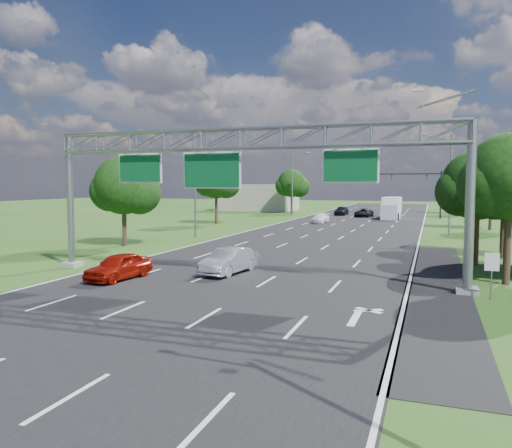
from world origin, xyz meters
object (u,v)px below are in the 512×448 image
at_px(sign_gantry, 243,150).
at_px(silver_sedan, 229,261).
at_px(box_truck, 391,208).
at_px(traffic_signal, 416,183).
at_px(regulatory_sign, 492,266).
at_px(red_coupe, 119,266).

distance_m(sign_gantry, silver_sedan, 6.40).
bearing_deg(box_truck, silver_sedan, -94.32).
xyz_separation_m(sign_gantry, traffic_signal, (7.15, 53.00, -1.72)).
distance_m(regulatory_sign, traffic_signal, 54.37).
distance_m(traffic_signal, red_coupe, 57.24).
xyz_separation_m(red_coupe, box_truck, (10.03, 53.85, 0.79)).
height_order(sign_gantry, box_truck, sign_gantry).
bearing_deg(box_truck, traffic_signal, 27.68).
height_order(sign_gantry, silver_sedan, sign_gantry).
distance_m(sign_gantry, box_truck, 51.80).
height_order(regulatory_sign, box_truck, box_truck).
relative_size(traffic_signal, silver_sedan, 2.75).
bearing_deg(red_coupe, sign_gantry, 28.18).
distance_m(red_coupe, box_truck, 54.78).
height_order(traffic_signal, silver_sedan, traffic_signal).
relative_size(sign_gantry, traffic_signal, 1.92).
bearing_deg(traffic_signal, silver_sedan, -99.28).
height_order(red_coupe, silver_sedan, silver_sedan).
bearing_deg(box_truck, regulatory_sign, -79.52).
relative_size(sign_gantry, box_truck, 2.83).
bearing_deg(regulatory_sign, box_truck, 98.94).
xyz_separation_m(regulatory_sign, box_truck, (-8.24, 52.39, -0.01)).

